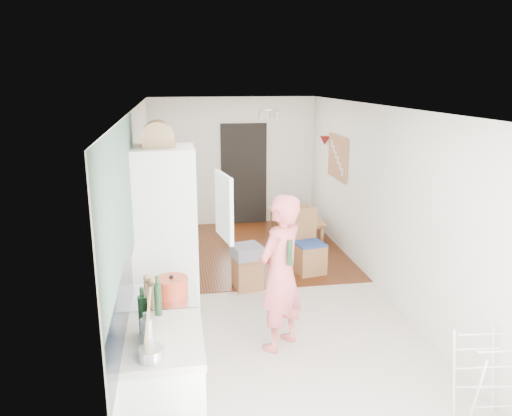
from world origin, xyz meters
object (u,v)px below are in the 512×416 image
object	(u,v)px
person	(281,259)
dining_table	(297,230)
stool	(247,272)
dining_chair	(310,243)
drying_rack	(485,381)

from	to	relation	value
person	dining_table	xyz separation A→B (m)	(1.06, 3.48, -0.80)
dining_table	stool	size ratio (longest dim) A/B	2.55
person	dining_chair	bearing A→B (deg)	-155.67
stool	drying_rack	bearing A→B (deg)	-63.08
dining_table	drying_rack	world-z (taller)	drying_rack
dining_table	person	bearing A→B (deg)	165.13
person	dining_table	bearing A→B (deg)	-148.79
dining_table	drying_rack	size ratio (longest dim) A/B	1.56
dining_table	dining_chair	xyz separation A→B (m)	(-0.18, -1.49, 0.27)
dining_table	stool	distance (m)	2.21
person	dining_chair	world-z (taller)	person
dining_table	dining_chair	distance (m)	1.53
dining_chair	stool	bearing A→B (deg)	-170.23
dining_chair	drying_rack	size ratio (longest dim) A/B	1.27
stool	drying_rack	world-z (taller)	drying_rack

